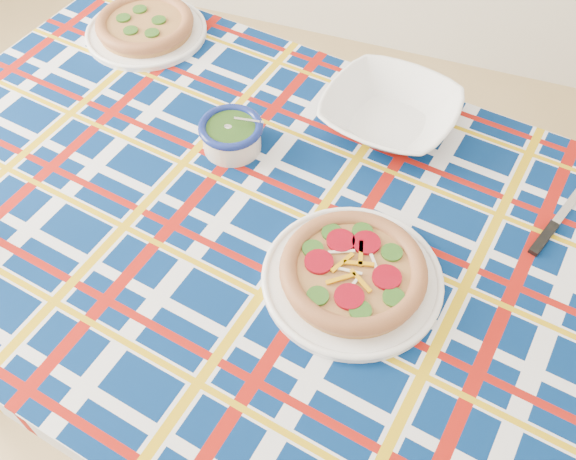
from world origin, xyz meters
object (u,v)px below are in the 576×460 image
(dining_table, at_px, (267,247))
(serving_bowl, at_px, (390,113))
(pesto_bowl, at_px, (231,133))
(main_focaccia_plate, at_px, (353,271))

(dining_table, relative_size, serving_bowl, 6.32)
(pesto_bowl, bearing_deg, dining_table, -49.91)
(dining_table, relative_size, main_focaccia_plate, 5.37)
(main_focaccia_plate, bearing_deg, pesto_bowl, 144.19)
(pesto_bowl, bearing_deg, serving_bowl, 31.42)
(dining_table, xyz_separation_m, pesto_bowl, (-0.15, 0.18, 0.13))
(main_focaccia_plate, relative_size, serving_bowl, 1.18)
(main_focaccia_plate, relative_size, pesto_bowl, 2.48)
(pesto_bowl, relative_size, serving_bowl, 0.47)
(serving_bowl, bearing_deg, dining_table, -113.81)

